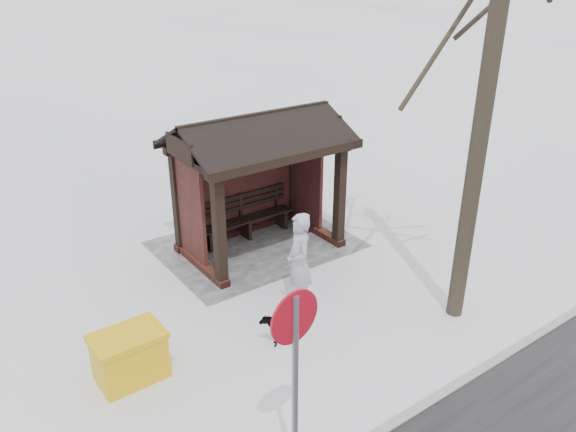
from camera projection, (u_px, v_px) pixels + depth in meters
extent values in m
plane|color=white|center=(261.00, 248.00, 12.62)|extent=(120.00, 120.00, 0.00)
cube|color=gray|center=(458.00, 384.00, 8.55)|extent=(120.00, 0.15, 0.06)
cube|color=#9A999F|center=(256.00, 244.00, 12.76)|extent=(4.20, 3.20, 0.02)
cube|color=#3C1816|center=(240.00, 230.00, 13.25)|extent=(3.30, 0.22, 0.16)
cube|color=#3C1816|center=(313.00, 228.00, 13.38)|extent=(0.22, 2.10, 0.16)
cube|color=#3C1816|center=(201.00, 264.00, 11.79)|extent=(0.22, 2.10, 0.16)
cube|color=black|center=(340.00, 198.00, 12.27)|extent=(0.20, 0.20, 2.30)
cube|color=black|center=(219.00, 234.00, 10.68)|extent=(0.20, 0.20, 2.30)
cube|color=black|center=(291.00, 175.00, 13.60)|extent=(0.20, 0.20, 2.30)
cube|color=black|center=(178.00, 203.00, 12.01)|extent=(0.20, 0.20, 2.30)
cube|color=black|center=(238.00, 185.00, 12.77)|extent=(2.80, 0.08, 2.14)
cube|color=black|center=(306.00, 179.00, 13.13)|extent=(0.08, 1.17, 2.14)
cube|color=black|center=(190.00, 209.00, 11.54)|extent=(0.08, 1.17, 2.14)
cube|color=black|center=(283.00, 159.00, 10.97)|extent=(3.40, 0.20, 0.18)
cube|color=black|center=(236.00, 137.00, 12.30)|extent=(3.40, 0.20, 0.18)
cylinder|color=black|center=(488.00, 77.00, 8.53)|extent=(0.29, 0.29, 8.55)
imported|color=#A89DB8|center=(299.00, 262.00, 10.11)|extent=(0.64, 0.79, 1.88)
imported|color=black|center=(280.00, 324.00, 9.48)|extent=(0.77, 0.49, 0.60)
cube|color=gold|center=(130.00, 359.00, 8.55)|extent=(1.02, 0.69, 0.73)
cube|color=gold|center=(127.00, 337.00, 8.38)|extent=(1.08, 0.75, 0.09)
cylinder|color=slate|center=(295.00, 390.00, 6.60)|extent=(0.08, 0.08, 2.59)
cylinder|color=#A30B1B|center=(294.00, 317.00, 6.20)|extent=(0.68, 0.09, 0.68)
cylinder|color=white|center=(293.00, 316.00, 6.21)|extent=(0.52, 0.08, 0.52)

